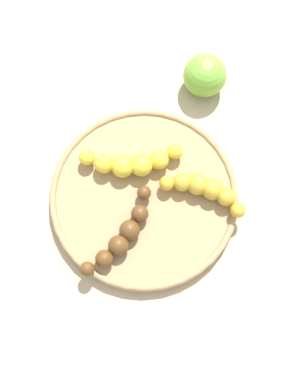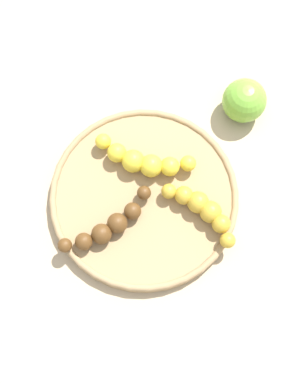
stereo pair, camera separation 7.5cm
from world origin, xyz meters
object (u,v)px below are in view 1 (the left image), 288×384
Objects in this scene: banana_overripe at (121,236)px; apple_green at (205,75)px; banana_spotted at (204,189)px; banana_yellow at (132,162)px; fruit_bowl at (144,197)px.

banana_overripe is 0.29m from apple_green.
banana_spotted is (0.09, -0.10, 0.00)m from banana_overripe.
banana_overripe is (-0.11, -0.01, -0.00)m from banana_yellow.
banana_yellow is at bearing 117.54° from banana_overripe.
banana_yellow is 1.07× the size of banana_overripe.
banana_overripe is 1.07× the size of banana_spotted.
banana_spotted reaches higher than banana_overripe.
banana_yellow reaches higher than banana_overripe.
apple_green is (0.21, -0.06, 0.02)m from fruit_bowl.
banana_yellow is 0.18m from apple_green.
banana_spotted is 0.19m from apple_green.
banana_overripe is at bearing 139.38° from banana_spotted.
banana_overripe is at bearing 164.66° from apple_green.
banana_overripe is 2.06× the size of apple_green.
fruit_bowl is at bearing 112.76° from banana_spotted.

